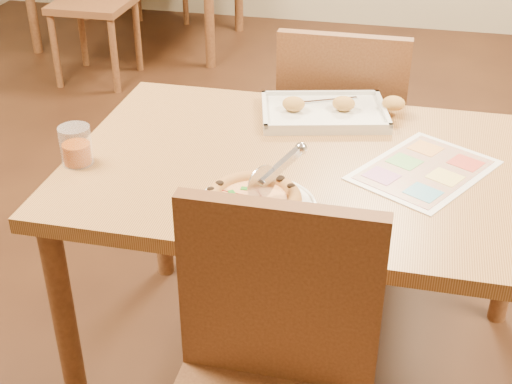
% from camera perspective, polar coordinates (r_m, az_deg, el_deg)
% --- Properties ---
extents(dining_table, '(1.30, 0.85, 0.72)m').
position_cam_1_polar(dining_table, '(1.91, 4.82, 0.09)').
color(dining_table, '#A47641').
rests_on(dining_table, ground).
extents(chair_near, '(0.42, 0.42, 0.47)m').
position_cam_1_polar(chair_near, '(1.48, 1.06, -13.93)').
color(chair_near, brown).
rests_on(chair_near, ground).
extents(chair_far, '(0.42, 0.42, 0.47)m').
position_cam_1_polar(chair_far, '(2.47, 6.87, 5.68)').
color(chair_far, brown).
rests_on(chair_far, ground).
extents(plate, '(0.33, 0.33, 0.02)m').
position_cam_1_polar(plate, '(1.66, 0.00, -1.26)').
color(plate, white).
rests_on(plate, dining_table).
extents(pizza, '(0.23, 0.23, 0.03)m').
position_cam_1_polar(pizza, '(1.65, -0.21, -0.54)').
color(pizza, '#C67E43').
rests_on(pizza, plate).
extents(pizza_cutter, '(0.11, 0.15, 0.10)m').
position_cam_1_polar(pizza_cutter, '(1.64, 1.52, 1.65)').
color(pizza_cutter, silver).
rests_on(pizza_cutter, pizza).
extents(appetizer_tray, '(0.44, 0.33, 0.06)m').
position_cam_1_polar(appetizer_tray, '(2.12, 5.77, 6.42)').
color(appetizer_tray, silver).
rests_on(appetizer_tray, dining_table).
extents(glass_tumbler, '(0.08, 0.08, 0.10)m').
position_cam_1_polar(glass_tumbler, '(1.90, -14.19, 3.46)').
color(glass_tumbler, '#903A0B').
rests_on(glass_tumbler, dining_table).
extents(menu, '(0.40, 0.44, 0.00)m').
position_cam_1_polar(menu, '(1.87, 13.31, 1.74)').
color(menu, silver).
rests_on(menu, dining_table).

